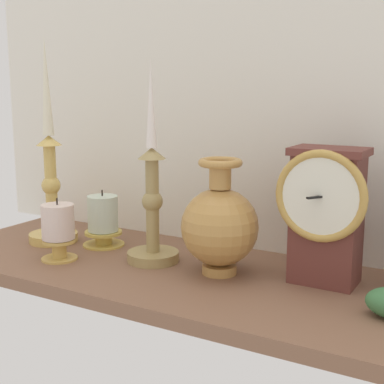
{
  "coord_description": "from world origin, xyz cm",
  "views": [
    {
      "loc": [
        48.29,
        -79.84,
        31.61
      ],
      "look_at": [
        1.93,
        0.0,
        14.0
      ],
      "focal_mm": 51.77,
      "sensor_mm": 36.0,
      "label": 1
    }
  ],
  "objects": [
    {
      "name": "pillar_candle_front",
      "position": [
        -21.45,
        4.61,
        4.97
      ],
      "size": [
        8.35,
        8.35,
        11.39
      ],
      "color": "gold",
      "rests_on": "ground_plane"
    },
    {
      "name": "mantel_clock",
      "position": [
        23.55,
        5.34,
        11.88
      ],
      "size": [
        14.53,
        10.52,
        22.32
      ],
      "color": "brown",
      "rests_on": "ground_plane"
    },
    {
      "name": "brass_vase_bulbous",
      "position": [
        6.69,
        1.15,
        8.6
      ],
      "size": [
        13.26,
        13.26,
        19.91
      ],
      "color": "#BD8A46",
      "rests_on": "ground_plane"
    },
    {
      "name": "ground_plane",
      "position": [
        0.0,
        0.0,
        -1.2
      ],
      "size": [
        100.0,
        36.0,
        2.4
      ],
      "primitive_type": "cube",
      "color": "brown"
    },
    {
      "name": "pillar_candle_near_clock",
      "position": [
        -22.61,
        -6.84,
        5.77
      ],
      "size": [
        6.65,
        6.65,
        11.63
      ],
      "color": "tan",
      "rests_on": "ground_plane"
    },
    {
      "name": "candlestick_tall_left",
      "position": [
        -32.35,
        1.71,
        12.67
      ],
      "size": [
        9.93,
        9.93,
        41.38
      ],
      "color": "#D5B25A",
      "rests_on": "ground_plane"
    },
    {
      "name": "candlestick_tall_center",
      "position": [
        -7.02,
        1.13,
        10.56
      ],
      "size": [
        9.55,
        9.55,
        36.54
      ],
      "color": "#A18952",
      "rests_on": "ground_plane"
    },
    {
      "name": "back_wall",
      "position": [
        0.0,
        18.5,
        32.5
      ],
      "size": [
        120.0,
        2.0,
        65.0
      ],
      "primitive_type": "cube",
      "color": "white",
      "rests_on": "ground_plane"
    }
  ]
}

